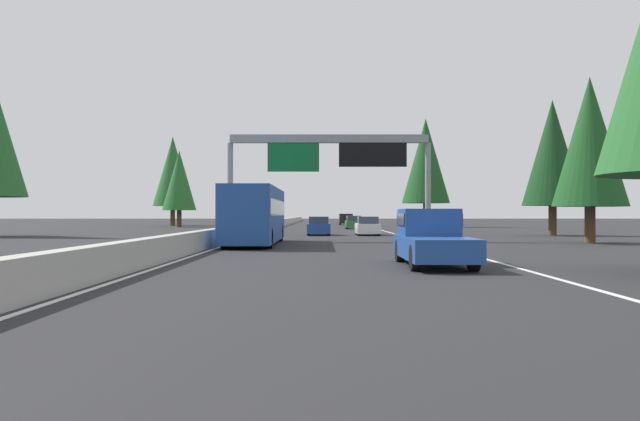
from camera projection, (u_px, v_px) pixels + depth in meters
The scene contains 16 objects.
ground_plane at pixel (265, 231), 61.40m from camera, with size 320.00×320.00×0.00m, color #262628.
median_barrier at pixel (277, 224), 81.40m from camera, with size 180.00×0.56×0.90m, color #ADAAA3.
shoulder_stripe_right at pixel (377, 229), 71.37m from camera, with size 160.00×0.16×0.01m, color silver.
shoulder_stripe_median at pixel (275, 229), 71.40m from camera, with size 160.00×0.16×0.01m, color silver.
sign_gantry_overhead at pixel (332, 156), 40.01m from camera, with size 0.50×12.68×6.61m.
pickup_distant_b at pixel (431, 237), 21.20m from camera, with size 5.60×2.00×1.86m.
bus_mid_left at pixel (255, 213), 35.37m from camera, with size 11.50×2.55×3.10m.
sedan_far_left at pixel (368, 227), 50.83m from camera, with size 4.40×1.80×1.47m.
minivan_mid_center at pixel (346, 219), 97.65m from camera, with size 5.00×1.95×1.69m.
sedan_far_right at pixel (354, 223), 72.05m from camera, with size 4.40×1.80×1.47m.
sedan_near_center at pixel (319, 226), 50.97m from camera, with size 4.40×1.80×1.47m.
conifer_right_near at pixel (590, 142), 37.00m from camera, with size 4.22×4.22×9.60m.
conifer_right_mid at pixel (552, 153), 50.00m from camera, with size 4.65×4.65×10.57m.
conifer_right_far at pixel (426, 161), 82.40m from camera, with size 6.12×6.12×13.91m.
conifer_left_mid at pixel (179, 181), 82.07m from camera, with size 4.30×4.30×9.77m.
conifer_left_far at pixel (173, 171), 91.92m from camera, with size 5.60×5.60×12.74m.
Camera 1 is at (-1.39, -5.41, 1.70)m, focal length 36.16 mm.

